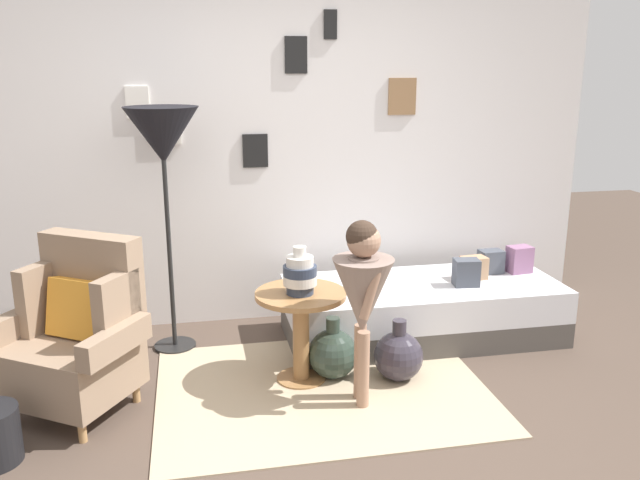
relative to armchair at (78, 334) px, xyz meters
name	(u,v)px	position (x,y,z in m)	size (l,w,h in m)	color
ground_plane	(328,455)	(1.25, -0.74, -0.44)	(12.00, 12.00, 0.00)	#4C3D33
gallery_wall	(273,146)	(1.25, 1.21, 0.86)	(4.80, 0.12, 2.60)	silver
rug	(322,389)	(1.36, -0.07, -0.43)	(1.93, 1.47, 0.01)	tan
armchair	(78,334)	(0.00, 0.00, 0.00)	(0.90, 0.85, 0.97)	tan
daybed	(422,310)	(2.21, 0.57, -0.24)	(1.90, 0.81, 0.40)	#4C4742
pillow_head	(519,259)	(2.98, 0.67, 0.06)	(0.17, 0.12, 0.20)	gray
pillow_mid	(491,262)	(2.77, 0.70, 0.05)	(0.17, 0.12, 0.17)	#474C56
pillow_back	(474,268)	(2.59, 0.60, 0.04)	(0.17, 0.12, 0.16)	tan
pillow_extra	(466,273)	(2.48, 0.46, 0.05)	(0.17, 0.12, 0.19)	#474C56
side_table	(301,318)	(1.26, 0.08, -0.03)	(0.55, 0.55, 0.57)	#9E7042
vase_striped	(300,274)	(1.25, 0.05, 0.25)	(0.20, 0.20, 0.29)	#2D384C
floor_lamp	(163,141)	(0.49, 0.73, 0.97)	(0.47, 0.47, 1.62)	black
person_child	(363,290)	(1.55, -0.27, 0.24)	(0.34, 0.34, 1.08)	#A37A60
book_on_daybed	(360,289)	(1.74, 0.50, -0.02)	(0.22, 0.16, 0.03)	slate
demijohn_near	(333,353)	(1.46, 0.08, -0.28)	(0.31, 0.31, 0.39)	#2D3D33
demijohn_far	(398,356)	(1.85, -0.03, -0.28)	(0.30, 0.30, 0.39)	#332D38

